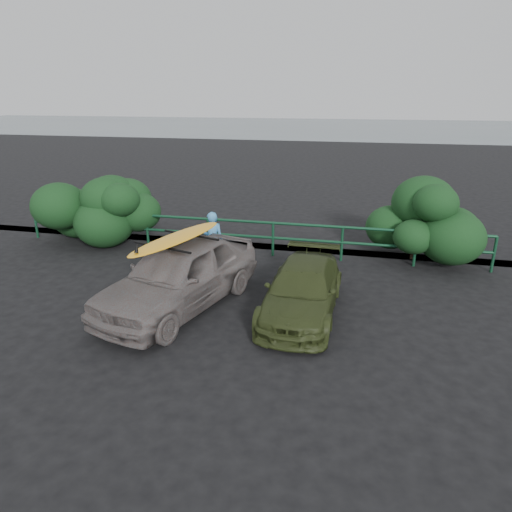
{
  "coord_description": "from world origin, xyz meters",
  "views": [
    {
      "loc": [
        3.37,
        -7.58,
        4.54
      ],
      "look_at": [
        1.24,
        1.72,
        1.14
      ],
      "focal_mm": 32.0,
      "sensor_mm": 36.0,
      "label": 1
    }
  ],
  "objects": [
    {
      "name": "roof_rack",
      "position": [
        -0.38,
        1.17,
        1.55
      ],
      "size": [
        1.72,
        1.42,
        0.05
      ],
      "primitive_type": null,
      "rotation": [
        0.0,
        0.0,
        -0.29
      ],
      "color": "black",
      "rests_on": "sedan"
    },
    {
      "name": "ocean",
      "position": [
        0.0,
        60.0,
        0.0
      ],
      "size": [
        200.0,
        200.0,
        0.0
      ],
      "primitive_type": "plane",
      "color": "slate",
      "rests_on": "ground"
    },
    {
      "name": "guardrail",
      "position": [
        0.0,
        5.0,
        0.52
      ],
      "size": [
        14.0,
        0.08,
        1.04
      ],
      "primitive_type": null,
      "color": "#123F26",
      "rests_on": "ground"
    },
    {
      "name": "man",
      "position": [
        -0.42,
        3.66,
        0.79
      ],
      "size": [
        0.66,
        0.53,
        1.59
      ],
      "primitive_type": "imported",
      "rotation": [
        0.0,
        0.0,
        3.44
      ],
      "color": "#4695D2",
      "rests_on": "ground"
    },
    {
      "name": "ground",
      "position": [
        0.0,
        0.0,
        0.0
      ],
      "size": [
        80.0,
        80.0,
        0.0
      ],
      "primitive_type": "plane",
      "color": "black"
    },
    {
      "name": "shrub_right",
      "position": [
        5.0,
        5.5,
        1.17
      ],
      "size": [
        3.2,
        2.4,
        2.34
      ],
      "primitive_type": null,
      "color": "#153B19",
      "rests_on": "ground"
    },
    {
      "name": "shrub_left",
      "position": [
        -4.8,
        5.4,
        1.05
      ],
      "size": [
        3.2,
        2.4,
        2.1
      ],
      "primitive_type": null,
      "color": "#153B19",
      "rests_on": "ground"
    },
    {
      "name": "olive_vehicle",
      "position": [
        2.33,
        1.46,
        0.54
      ],
      "size": [
        1.62,
        3.76,
        1.08
      ],
      "primitive_type": "imported",
      "rotation": [
        0.0,
        0.0,
        -0.03
      ],
      "color": "#323D1B",
      "rests_on": "ground"
    },
    {
      "name": "surfboard",
      "position": [
        -0.38,
        1.17,
        1.62
      ],
      "size": [
        1.41,
        3.0,
        0.09
      ],
      "primitive_type": "ellipsoid",
      "rotation": [
        0.0,
        0.0,
        -0.29
      ],
      "color": "#FEAB1A",
      "rests_on": "roof_rack"
    },
    {
      "name": "sedan",
      "position": [
        -0.38,
        1.17,
        0.76
      ],
      "size": [
        2.99,
        4.8,
        1.52
      ],
      "primitive_type": "imported",
      "rotation": [
        0.0,
        0.0,
        -0.29
      ],
      "color": "#695F5D",
      "rests_on": "ground"
    }
  ]
}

